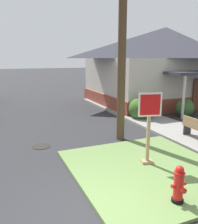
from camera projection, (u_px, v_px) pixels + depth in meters
name	position (u px, v px, depth m)	size (l,w,h in m)	color
ground_plane	(91.00, 216.00, 5.11)	(160.00, 160.00, 0.00)	#2B2B2D
grass_corner_patch	(148.00, 169.00, 7.18)	(4.41, 4.68, 0.08)	#668447
sidewalk_strip	(157.00, 123.00, 12.21)	(2.20, 16.64, 0.12)	gray
fire_hydrant	(179.00, 185.00, 5.38)	(0.38, 0.34, 0.89)	black
stop_sign	(149.00, 130.00, 7.28)	(0.70, 0.36, 2.23)	#A3845B
manhole_cover	(41.00, 146.00, 9.13)	(0.70, 0.70, 0.02)	black
utility_pole	(123.00, 13.00, 8.91)	(1.88, 0.32, 9.51)	#4C3823
corner_house	(164.00, 65.00, 17.94)	(10.76, 8.72, 5.51)	brown
shrub_near_porch	(185.00, 108.00, 13.73)	(1.03, 1.03, 1.02)	#335C2A
shrub_by_curb	(141.00, 108.00, 13.01)	(1.39, 1.39, 1.24)	#3A6324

